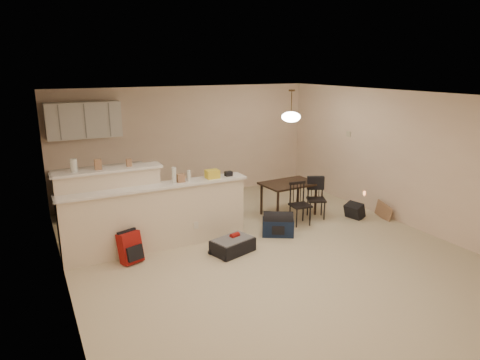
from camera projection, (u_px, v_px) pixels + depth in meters
room at (266, 177)px, 6.66m from camera, size 7.00×7.02×2.50m
breakfast_bar at (141, 215)px, 6.90m from camera, size 3.08×0.58×1.39m
upper_cabinets at (84, 120)px, 8.37m from camera, size 1.40×0.34×0.70m
kitchen_counter at (102, 191)px, 8.73m from camera, size 1.80×0.60×0.90m
thermostat at (349, 134)px, 9.25m from camera, size 0.02×0.12×0.12m
jar at (74, 166)px, 6.38m from camera, size 0.10×0.10×0.20m
cereal_box at (98, 165)px, 6.54m from camera, size 0.10×0.07×0.16m
small_box at (129, 163)px, 6.75m from camera, size 0.08×0.06×0.12m
bottle_a at (174, 175)px, 6.91m from camera, size 0.07×0.07×0.26m
bottle_b at (189, 176)px, 7.04m from camera, size 0.06×0.06×0.18m
bag_lump at (212, 174)px, 7.23m from camera, size 0.22×0.18×0.14m
pouch at (229, 174)px, 7.37m from camera, size 0.12×0.10×0.08m
extra_item_x at (181, 178)px, 6.98m from camera, size 0.12×0.10×0.13m
dining_table at (289, 187)px, 8.56m from camera, size 1.11×0.77×0.67m
pendant_lamp at (291, 116)px, 8.19m from camera, size 0.36×0.36×0.62m
dining_chair_near at (300, 204)px, 8.07m from camera, size 0.39×0.37×0.81m
dining_chair_far at (316, 198)px, 8.43m from camera, size 0.46×0.45×0.80m
suitcase at (233, 246)px, 6.92m from camera, size 0.75×0.60×0.22m
red_backpack at (130, 247)px, 6.55m from camera, size 0.37×0.29×0.48m
navy_duffel at (278, 227)px, 7.61m from camera, size 0.63×0.54×0.30m
black_daypack at (355, 211)px, 8.47m from camera, size 0.30×0.38×0.29m
cardboard_sheet at (384, 211)px, 8.42m from camera, size 0.04×0.42×0.32m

